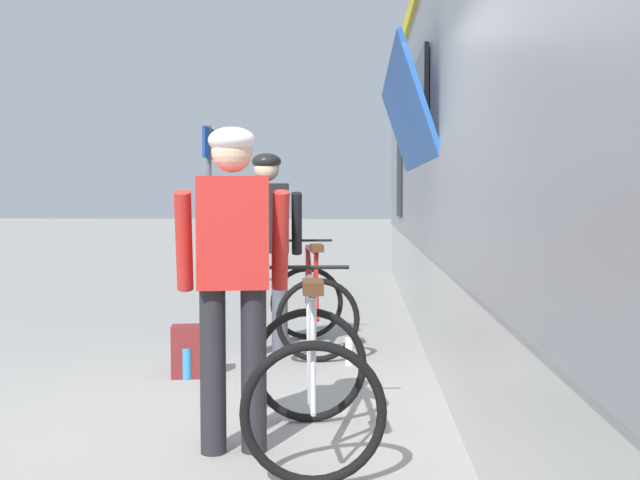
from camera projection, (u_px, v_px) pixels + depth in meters
ground_plane at (206, 433)px, 4.41m from camera, size 80.00×80.00×0.00m
cyclist_near_in_dark at (267, 235)px, 6.51m from camera, size 0.63×0.34×1.76m
cyclist_far_in_red at (233, 259)px, 4.03m from camera, size 0.65×0.38×1.76m
bicycle_near_red at (312, 306)px, 6.76m from camera, size 0.87×1.17×0.99m
bicycle_far_silver at (311, 378)px, 4.09m from camera, size 0.80×1.13×0.99m
backpack_on_platform at (190, 351)px, 5.77m from camera, size 0.30×0.22×0.40m
water_bottle_near_the_bikes at (349, 351)px, 6.18m from camera, size 0.07×0.07×0.22m
water_bottle_by_the_backpack at (187, 364)px, 5.69m from camera, size 0.07×0.07×0.24m
platform_sign_post at (209, 180)px, 10.83m from camera, size 0.08×0.70×2.40m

